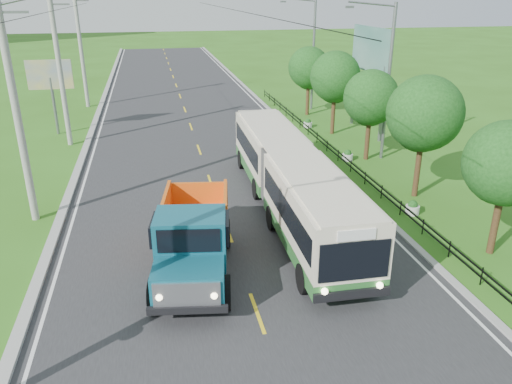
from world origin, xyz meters
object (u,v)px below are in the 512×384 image
object	(u,v)px
planter_mid	(348,156)
pole_far	(81,47)
streetlight_far	(312,51)
planter_near	(412,208)
streetlight_mid	(386,77)
planter_far	(308,124)
billboard_right	(371,56)
billboard_left	(50,79)
tree_back	(309,70)
pole_mid	(60,67)
tree_second	(505,167)
dump_truck	(193,235)
tree_fifth	(335,79)
tree_fourth	(371,100)
bus	(290,176)
pole_near	(17,107)
tree_third	(424,117)

from	to	relation	value
planter_mid	pole_far	bearing A→B (deg)	131.59
streetlight_far	planter_near	world-z (taller)	streetlight_far
planter_near	streetlight_mid	bearing A→B (deg)	75.68
streetlight_mid	planter_far	world-z (taller)	streetlight_mid
billboard_right	billboard_left	bearing A→B (deg)	169.60
tree_back	planter_mid	distance (m)	12.66
pole_mid	streetlight_mid	bearing A→B (deg)	-20.32
tree_second	planter_mid	size ratio (longest dim) A/B	7.91
tree_back	billboard_left	size ratio (longest dim) A/B	1.06
billboard_left	dump_truck	size ratio (longest dim) A/B	0.76
pole_mid	dump_truck	bearing A→B (deg)	-70.09
billboard_left	tree_second	bearing A→B (deg)	-48.48
tree_fifth	streetlight_mid	world-z (taller)	streetlight_mid
pole_far	streetlight_far	distance (m)	19.56
streetlight_far	billboard_left	xyz separation A→B (m)	(-20.14, -4.00, -1.04)
tree_fourth	tree_fifth	world-z (taller)	tree_fifth
tree_fifth	dump_truck	size ratio (longest dim) A/B	0.85
planter_far	billboard_right	size ratio (longest dim) A/B	0.09
pole_far	planter_near	distance (m)	32.19
tree_back	planter_mid	xyz separation A→B (m)	(-1.26, -12.14, -3.37)
streetlight_mid	bus	size ratio (longest dim) A/B	0.58
pole_near	tree_back	world-z (taller)	pole_near
planter_far	bus	bearing A→B (deg)	-110.54
planter_mid	streetlight_far	bearing A→B (deg)	81.70
tree_fourth	pole_near	bearing A→B (deg)	-164.16
tree_fifth	tree_back	distance (m)	6.00
streetlight_far	billboard_left	world-z (taller)	streetlight_far
tree_third	planter_far	bearing A→B (deg)	95.18
pole_mid	tree_fifth	xyz separation A→B (m)	(18.12, -0.86, -1.24)
pole_far	planter_near	xyz separation A→B (m)	(16.86, -27.00, -4.81)
streetlight_far	dump_truck	distance (m)	28.18
streetlight_far	planter_far	xyz separation A→B (m)	(-2.04, -6.00, -4.62)
planter_mid	planter_far	size ratio (longest dim) A/B	1.00
pole_near	streetlight_far	distance (m)	26.80
streetlight_mid	billboard_left	size ratio (longest dim) A/B	1.74
streetlight_far	tree_fifth	bearing A→B (deg)	-95.71
tree_fourth	tree_fifth	size ratio (longest dim) A/B	0.93
planter_near	planter_far	bearing A→B (deg)	90.00
tree_second	tree_back	bearing A→B (deg)	90.00
pole_near	dump_truck	size ratio (longest dim) A/B	1.46
pole_far	billboard_left	xyz separation A→B (m)	(-1.24, -9.00, -1.23)
pole_mid	streetlight_far	xyz separation A→B (m)	(18.90, 7.00, -0.19)
dump_truck	tree_third	bearing A→B (deg)	33.37
streetlight_mid	billboard_left	xyz separation A→B (m)	(-20.14, 10.00, -1.04)
pole_far	billboard_left	distance (m)	9.17
tree_second	planter_near	world-z (taller)	tree_second
tree_third	planter_mid	size ratio (longest dim) A/B	8.96
streetlight_far	dump_truck	world-z (taller)	streetlight_far
tree_fourth	tree_second	bearing A→B (deg)	-90.00
tree_second	bus	size ratio (longest dim) A/B	0.34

